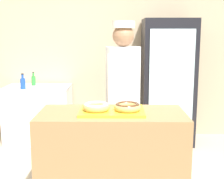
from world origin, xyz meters
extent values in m
cube|color=tan|center=(0.00, 2.13, 1.35)|extent=(8.00, 0.06, 2.70)
cube|color=#997047|center=(0.00, 0.00, 0.44)|extent=(1.25, 0.59, 0.89)
cube|color=yellow|center=(0.00, 0.00, 0.90)|extent=(0.55, 0.39, 0.02)
torus|color=tan|center=(-0.13, -0.03, 0.94)|extent=(0.23, 0.23, 0.06)
torus|color=white|center=(-0.13, -0.03, 0.96)|extent=(0.21, 0.21, 0.04)
torus|color=tan|center=(0.13, -0.03, 0.94)|extent=(0.23, 0.23, 0.06)
torus|color=#472814|center=(0.13, -0.03, 0.96)|extent=(0.21, 0.21, 0.04)
cube|color=#382111|center=(-0.12, 0.12, 0.93)|extent=(0.08, 0.08, 0.03)
cube|color=#382111|center=(0.12, 0.12, 0.93)|extent=(0.08, 0.08, 0.03)
cylinder|color=#4C4C51|center=(0.11, 0.62, 0.40)|extent=(0.26, 0.26, 0.81)
cylinder|color=white|center=(0.11, 0.62, 1.11)|extent=(0.36, 0.36, 0.61)
cube|color=white|center=(0.11, 0.45, 0.72)|extent=(0.31, 0.02, 1.28)
sphere|color=#936B4C|center=(0.11, 0.62, 1.53)|extent=(0.22, 0.22, 0.22)
cylinder|color=white|center=(0.11, 0.62, 1.64)|extent=(0.23, 0.23, 0.07)
cube|color=black|center=(0.77, 1.78, 0.87)|extent=(0.71, 0.58, 1.75)
cube|color=silver|center=(0.77, 1.48, 0.91)|extent=(0.59, 0.02, 1.40)
cube|color=white|center=(-1.08, 1.78, 0.41)|extent=(0.91, 0.59, 0.81)
cube|color=gray|center=(-1.08, 1.78, 0.79)|extent=(0.91, 0.59, 0.01)
cylinder|color=#1E4CB2|center=(-1.22, 1.54, 0.88)|extent=(0.07, 0.07, 0.14)
cylinder|color=#1E4CB2|center=(-1.22, 1.54, 0.98)|extent=(0.03, 0.03, 0.06)
cylinder|color=black|center=(-1.22, 1.54, 1.02)|extent=(0.03, 0.03, 0.01)
cylinder|color=#2D8C38|center=(-1.15, 1.85, 0.88)|extent=(0.06, 0.06, 0.13)
cylinder|color=#2D8C38|center=(-1.15, 1.85, 0.97)|extent=(0.03, 0.03, 0.05)
cylinder|color=black|center=(-1.15, 1.85, 1.00)|extent=(0.03, 0.03, 0.01)
camera|label=1|loc=(0.03, -2.58, 1.55)|focal=50.00mm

